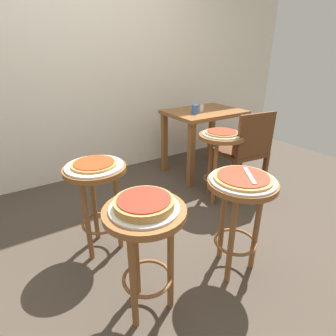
% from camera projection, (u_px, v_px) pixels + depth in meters
% --- Properties ---
extents(ground_plane, '(6.00, 6.00, 0.00)m').
position_uv_depth(ground_plane, '(160.00, 252.00, 1.96)').
color(ground_plane, '#42382D').
extents(back_wall, '(6.00, 0.10, 3.00)m').
position_uv_depth(back_wall, '(71.00, 34.00, 2.63)').
color(back_wall, silver).
rests_on(back_wall, ground_plane).
extents(stool_foreground, '(0.41, 0.41, 0.65)m').
position_uv_depth(stool_foreground, '(240.00, 205.00, 1.63)').
color(stool_foreground, brown).
rests_on(stool_foreground, ground_plane).
extents(serving_plate_foreground, '(0.39, 0.39, 0.01)m').
position_uv_depth(serving_plate_foreground, '(243.00, 180.00, 1.56)').
color(serving_plate_foreground, silver).
rests_on(serving_plate_foreground, stool_foreground).
extents(pizza_foreground, '(0.34, 0.34, 0.02)m').
position_uv_depth(pizza_foreground, '(243.00, 177.00, 1.55)').
color(pizza_foreground, tan).
rests_on(pizza_foreground, serving_plate_foreground).
extents(stool_middle, '(0.41, 0.41, 0.65)m').
position_uv_depth(stool_middle, '(145.00, 237.00, 1.35)').
color(stool_middle, brown).
rests_on(stool_middle, ground_plane).
extents(serving_plate_middle, '(0.34, 0.34, 0.01)m').
position_uv_depth(serving_plate_middle, '(144.00, 208.00, 1.28)').
color(serving_plate_middle, silver).
rests_on(serving_plate_middle, stool_middle).
extents(pizza_middle, '(0.29, 0.29, 0.05)m').
position_uv_depth(pizza_middle, '(144.00, 203.00, 1.27)').
color(pizza_middle, '#B78442').
rests_on(pizza_middle, serving_plate_middle).
extents(stool_leftside, '(0.41, 0.41, 0.65)m').
position_uv_depth(stool_leftside, '(97.00, 189.00, 1.82)').
color(stool_leftside, brown).
rests_on(stool_leftside, ground_plane).
extents(serving_plate_leftside, '(0.38, 0.38, 0.01)m').
position_uv_depth(serving_plate_leftside, '(94.00, 166.00, 1.75)').
color(serving_plate_leftside, white).
rests_on(serving_plate_leftside, stool_leftside).
extents(pizza_leftside, '(0.30, 0.30, 0.02)m').
position_uv_depth(pizza_leftside, '(94.00, 164.00, 1.74)').
color(pizza_leftside, '#B78442').
rests_on(pizza_leftside, serving_plate_leftside).
extents(stool_rear, '(0.41, 0.41, 0.65)m').
position_uv_depth(stool_rear, '(220.00, 152.00, 2.48)').
color(stool_rear, brown).
rests_on(stool_rear, ground_plane).
extents(serving_plate_rear, '(0.35, 0.35, 0.01)m').
position_uv_depth(serving_plate_rear, '(222.00, 134.00, 2.42)').
color(serving_plate_rear, white).
rests_on(serving_plate_rear, stool_rear).
extents(pizza_rear, '(0.30, 0.30, 0.02)m').
position_uv_depth(pizza_rear, '(222.00, 132.00, 2.41)').
color(pizza_rear, '#B78442').
rests_on(pizza_rear, serving_plate_rear).
extents(dining_table, '(0.83, 0.62, 0.73)m').
position_uv_depth(dining_table, '(204.00, 123.00, 3.07)').
color(dining_table, brown).
rests_on(dining_table, ground_plane).
extents(cup_near_edge, '(0.07, 0.07, 0.09)m').
position_uv_depth(cup_near_edge, '(195.00, 109.00, 2.84)').
color(cup_near_edge, '#3360B2').
rests_on(cup_near_edge, dining_table).
extents(condiment_shaker, '(0.04, 0.04, 0.08)m').
position_uv_depth(condiment_shaker, '(202.00, 108.00, 2.94)').
color(condiment_shaker, white).
rests_on(condiment_shaker, dining_table).
extents(wooden_chair, '(0.44, 0.44, 0.85)m').
position_uv_depth(wooden_chair, '(245.00, 151.00, 2.58)').
color(wooden_chair, '#5B3319').
rests_on(wooden_chair, ground_plane).
extents(pizza_server_knife, '(0.14, 0.20, 0.01)m').
position_uv_depth(pizza_server_knife, '(250.00, 175.00, 1.55)').
color(pizza_server_knife, silver).
rests_on(pizza_server_knife, pizza_foreground).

